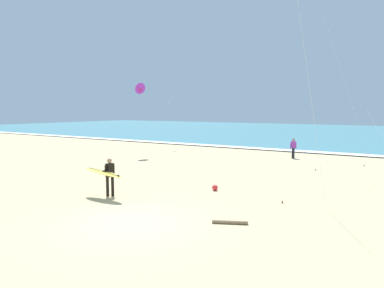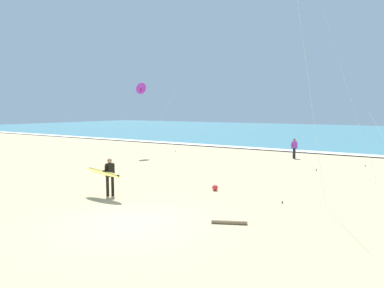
{
  "view_description": "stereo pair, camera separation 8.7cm",
  "coord_description": "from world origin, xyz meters",
  "px_view_note": "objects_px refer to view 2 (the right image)",
  "views": [
    {
      "loc": [
        8.05,
        -8.69,
        3.87
      ],
      "look_at": [
        -0.6,
        4.75,
        2.3
      ],
      "focal_mm": 33.02,
      "sensor_mm": 36.0,
      "label": 1
    },
    {
      "loc": [
        8.12,
        -8.64,
        3.87
      ],
      "look_at": [
        -0.6,
        4.75,
        2.3
      ],
      "focal_mm": 33.02,
      "sensor_mm": 36.0,
      "label": 2
    }
  ],
  "objects_px": {
    "surfer_lead": "(107,173)",
    "bystander_purple_top": "(294,148)",
    "driftwood_log": "(229,222)",
    "kite_delta_violet_low": "(141,89)",
    "beach_ball": "(215,188)"
  },
  "relations": [
    {
      "from": "surfer_lead",
      "to": "bystander_purple_top",
      "type": "distance_m",
      "value": 17.09
    },
    {
      "from": "bystander_purple_top",
      "to": "driftwood_log",
      "type": "xyz_separation_m",
      "value": [
        3.05,
        -17.19,
        -0.75
      ]
    },
    {
      "from": "kite_delta_violet_low",
      "to": "beach_ball",
      "type": "xyz_separation_m",
      "value": [
        11.59,
        -8.02,
        -5.44
      ]
    },
    {
      "from": "driftwood_log",
      "to": "bystander_purple_top",
      "type": "bearing_deg",
      "value": 100.07
    },
    {
      "from": "surfer_lead",
      "to": "kite_delta_violet_low",
      "type": "height_order",
      "value": "kite_delta_violet_low"
    },
    {
      "from": "surfer_lead",
      "to": "bystander_purple_top",
      "type": "height_order",
      "value": "surfer_lead"
    },
    {
      "from": "surfer_lead",
      "to": "kite_delta_violet_low",
      "type": "relative_size",
      "value": 0.37
    },
    {
      "from": "kite_delta_violet_low",
      "to": "driftwood_log",
      "type": "bearing_deg",
      "value": -39.93
    },
    {
      "from": "kite_delta_violet_low",
      "to": "driftwood_log",
      "type": "height_order",
      "value": "kite_delta_violet_low"
    },
    {
      "from": "surfer_lead",
      "to": "beach_ball",
      "type": "relative_size",
      "value": 8.07
    },
    {
      "from": "beach_ball",
      "to": "driftwood_log",
      "type": "bearing_deg",
      "value": -55.04
    },
    {
      "from": "kite_delta_violet_low",
      "to": "bystander_purple_top",
      "type": "relative_size",
      "value": 3.83
    },
    {
      "from": "beach_ball",
      "to": "kite_delta_violet_low",
      "type": "bearing_deg",
      "value": 145.32
    },
    {
      "from": "bystander_purple_top",
      "to": "beach_ball",
      "type": "height_order",
      "value": "bystander_purple_top"
    },
    {
      "from": "surfer_lead",
      "to": "beach_ball",
      "type": "bearing_deg",
      "value": 46.75
    }
  ]
}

